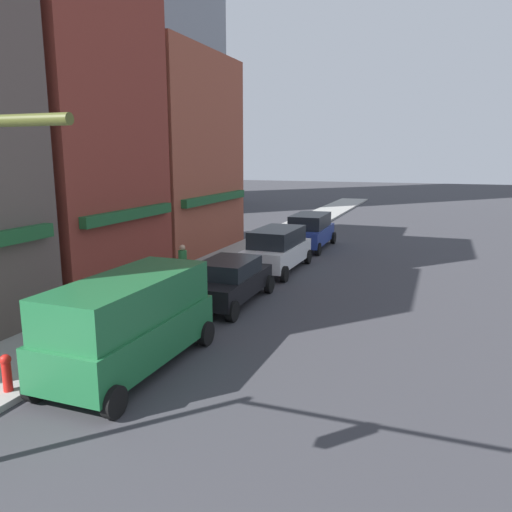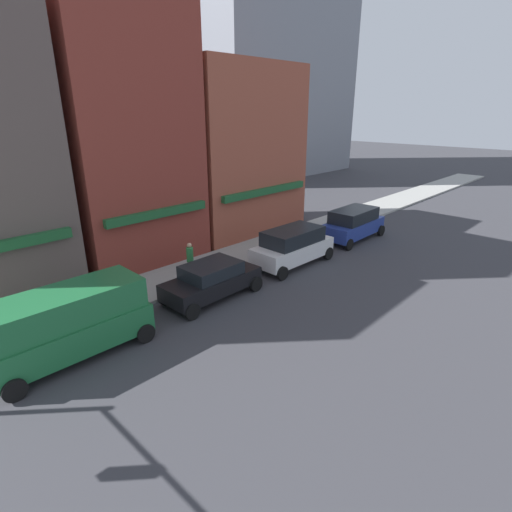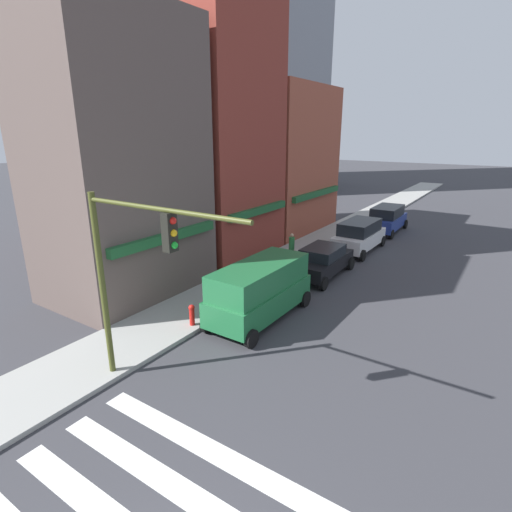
{
  "view_description": "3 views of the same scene",
  "coord_description": "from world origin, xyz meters",
  "px_view_note": "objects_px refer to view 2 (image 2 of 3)",
  "views": [
    {
      "loc": [
        0.52,
        -2.2,
        5.21
      ],
      "look_at": [
        19.02,
        4.7,
        1.2
      ],
      "focal_mm": 35.0,
      "sensor_mm": 36.0,
      "label": 1
    },
    {
      "loc": [
        6.24,
        -7.56,
        7.76
      ],
      "look_at": [
        19.02,
        4.7,
        1.2
      ],
      "focal_mm": 28.0,
      "sensor_mm": 36.0,
      "label": 2
    },
    {
      "loc": [
        -2.17,
        -3.35,
        7.33
      ],
      "look_at": [
        11.94,
        6.0,
        2.0
      ],
      "focal_mm": 28.0,
      "sensor_mm": 36.0,
      "label": 3
    }
  ],
  "objects_px": {
    "suv_white": "(293,246)",
    "suv_blue": "(353,223)",
    "pedestrian_green_top": "(190,260)",
    "van_green": "(69,321)",
    "sedan_black": "(212,280)"
  },
  "relations": [
    {
      "from": "van_green",
      "to": "pedestrian_green_top",
      "type": "distance_m",
      "value": 6.8
    },
    {
      "from": "pedestrian_green_top",
      "to": "sedan_black",
      "type": "bearing_deg",
      "value": -123.18
    },
    {
      "from": "van_green",
      "to": "suv_blue",
      "type": "xyz_separation_m",
      "value": [
        17.53,
        0.0,
        -0.25
      ]
    },
    {
      "from": "suv_white",
      "to": "suv_blue",
      "type": "relative_size",
      "value": 1.0
    },
    {
      "from": "van_green",
      "to": "suv_blue",
      "type": "bearing_deg",
      "value": 0.5
    },
    {
      "from": "suv_white",
      "to": "sedan_black",
      "type": "bearing_deg",
      "value": -178.94
    },
    {
      "from": "suv_white",
      "to": "pedestrian_green_top",
      "type": "bearing_deg",
      "value": 158.61
    },
    {
      "from": "suv_white",
      "to": "pedestrian_green_top",
      "type": "relative_size",
      "value": 2.67
    },
    {
      "from": "van_green",
      "to": "sedan_black",
      "type": "xyz_separation_m",
      "value": [
        6.01,
        0.0,
        -0.44
      ]
    },
    {
      "from": "suv_blue",
      "to": "van_green",
      "type": "bearing_deg",
      "value": 178.87
    },
    {
      "from": "van_green",
      "to": "pedestrian_green_top",
      "type": "height_order",
      "value": "van_green"
    },
    {
      "from": "van_green",
      "to": "suv_white",
      "type": "height_order",
      "value": "van_green"
    },
    {
      "from": "van_green",
      "to": "pedestrian_green_top",
      "type": "bearing_deg",
      "value": 18.41
    },
    {
      "from": "suv_white",
      "to": "suv_blue",
      "type": "distance_m",
      "value": 6.0
    },
    {
      "from": "sedan_black",
      "to": "pedestrian_green_top",
      "type": "height_order",
      "value": "pedestrian_green_top"
    }
  ]
}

